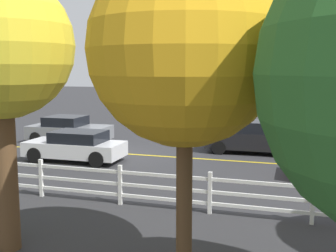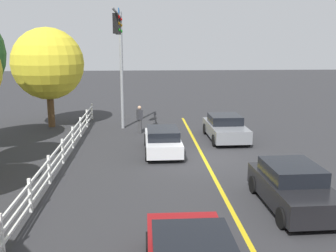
{
  "view_description": "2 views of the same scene",
  "coord_description": "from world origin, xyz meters",
  "px_view_note": "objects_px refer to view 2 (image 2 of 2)",
  "views": [
    {
      "loc": [
        -7.69,
        17.2,
        3.89
      ],
      "look_at": [
        -3.22,
        2.66,
        1.76
      ],
      "focal_mm": 44.57,
      "sensor_mm": 36.0,
      "label": 1
    },
    {
      "loc": [
        -17.54,
        2.86,
        5.42
      ],
      "look_at": [
        -1.58,
        1.83,
        1.94
      ],
      "focal_mm": 41.04,
      "sensor_mm": 36.0,
      "label": 2
    }
  ],
  "objects_px": {
    "car_3": "(293,187)",
    "pedestrian": "(140,118)",
    "car_2": "(163,140)",
    "car_4": "(225,128)",
    "tree_2": "(48,64)"
  },
  "relations": [
    {
      "from": "car_2",
      "to": "car_3",
      "type": "height_order",
      "value": "car_3"
    },
    {
      "from": "car_2",
      "to": "car_4",
      "type": "distance_m",
      "value": 4.47
    },
    {
      "from": "car_3",
      "to": "pedestrian",
      "type": "distance_m",
      "value": 12.37
    },
    {
      "from": "car_2",
      "to": "car_4",
      "type": "xyz_separation_m",
      "value": [
        2.5,
        -3.71,
        0.04
      ]
    },
    {
      "from": "car_3",
      "to": "car_4",
      "type": "xyz_separation_m",
      "value": [
        9.34,
        0.28,
        -0.05
      ]
    },
    {
      "from": "car_4",
      "to": "pedestrian",
      "type": "distance_m",
      "value": 5.25
    },
    {
      "from": "car_3",
      "to": "pedestrian",
      "type": "bearing_deg",
      "value": -156.61
    },
    {
      "from": "car_2",
      "to": "tree_2",
      "type": "xyz_separation_m",
      "value": [
        6.59,
        6.99,
        3.46
      ]
    },
    {
      "from": "car_4",
      "to": "pedestrian",
      "type": "bearing_deg",
      "value": -112.01
    },
    {
      "from": "car_3",
      "to": "tree_2",
      "type": "distance_m",
      "value": 17.67
    },
    {
      "from": "car_2",
      "to": "car_4",
      "type": "relative_size",
      "value": 0.98
    },
    {
      "from": "car_3",
      "to": "tree_2",
      "type": "relative_size",
      "value": 0.64
    },
    {
      "from": "car_4",
      "to": "pedestrian",
      "type": "relative_size",
      "value": 2.49
    },
    {
      "from": "car_4",
      "to": "tree_2",
      "type": "xyz_separation_m",
      "value": [
        4.09,
        10.7,
        3.43
      ]
    },
    {
      "from": "car_3",
      "to": "pedestrian",
      "type": "xyz_separation_m",
      "value": [
        11.23,
        5.17,
        0.21
      ]
    }
  ]
}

